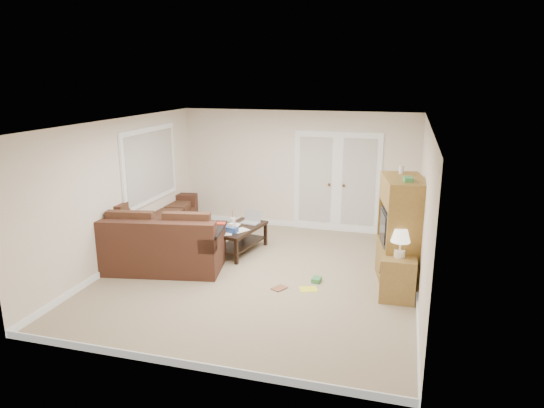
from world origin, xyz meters
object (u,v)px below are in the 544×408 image
(tv_armoire, at_px, (401,231))
(coffee_table, at_px, (240,238))
(sectional_sofa, at_px, (159,234))
(side_cabinet, at_px, (398,274))

(tv_armoire, bearing_deg, coffee_table, 156.64)
(sectional_sofa, bearing_deg, side_cabinet, -20.56)
(side_cabinet, bearing_deg, sectional_sofa, 168.97)
(coffee_table, relative_size, side_cabinet, 1.20)
(coffee_table, bearing_deg, tv_armoire, -1.77)
(sectional_sofa, height_order, tv_armoire, tv_armoire)
(coffee_table, xyz_separation_m, tv_armoire, (2.86, -0.66, 0.60))
(sectional_sofa, height_order, coffee_table, sectional_sofa)
(sectional_sofa, relative_size, side_cabinet, 2.98)
(sectional_sofa, height_order, side_cabinet, side_cabinet)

